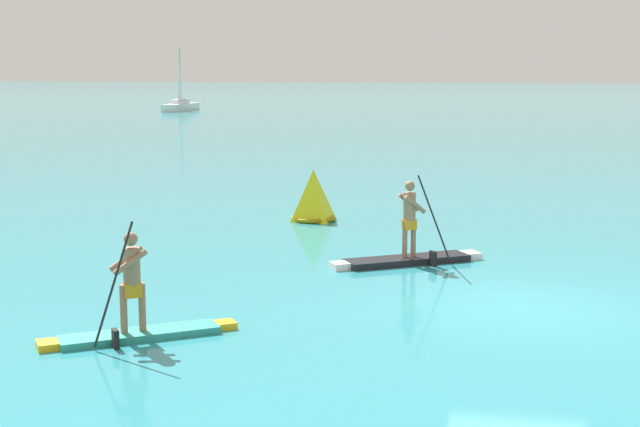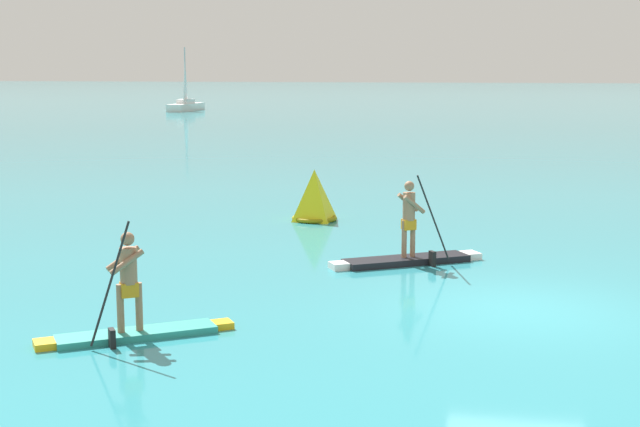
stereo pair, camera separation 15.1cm
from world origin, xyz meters
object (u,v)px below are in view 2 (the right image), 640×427
Objects in this scene: paddleboarder_mid_center at (408,249)px; race_marker_buoy at (314,198)px; sailboat_left_horizon at (186,103)px; paddleboarder_near_left at (133,314)px.

paddleboarder_mid_center is 2.20× the size of race_marker_buoy.
paddleboarder_mid_center is at bearing 26.86° from sailboat_left_horizon.
sailboat_left_horizon is at bearing 112.92° from race_marker_buoy.
sailboat_left_horizon is at bearing -105.31° from paddleboarder_near_left.
race_marker_buoy is 62.85m from sailboat_left_horizon.
paddleboarder_mid_center is 0.53× the size of sailboat_left_horizon.
sailboat_left_horizon is at bearing 81.67° from paddleboarder_mid_center.
paddleboarder_near_left is 0.87× the size of paddleboarder_mid_center.
paddleboarder_mid_center reaches higher than paddleboarder_near_left.
paddleboarder_mid_center is 68.67m from sailboat_left_horizon.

